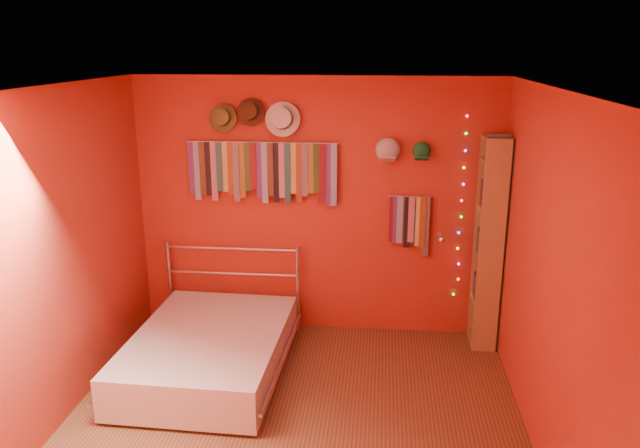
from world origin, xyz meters
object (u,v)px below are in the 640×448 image
(tie_rack, at_px, (262,169))
(bookshelf, at_px, (494,243))
(reading_lamp, at_px, (442,239))
(bed, at_px, (209,351))

(tie_rack, height_order, bookshelf, bookshelf)
(bookshelf, bearing_deg, tie_rack, 175.91)
(tie_rack, xyz_separation_m, bookshelf, (2.17, -0.15, -0.61))
(reading_lamp, xyz_separation_m, bed, (-2.01, -0.81, -0.84))
(tie_rack, relative_size, bookshelf, 0.72)
(bed, bearing_deg, reading_lamp, 23.57)
(bookshelf, height_order, bed, bookshelf)
(reading_lamp, bearing_deg, bookshelf, 0.31)
(reading_lamp, relative_size, bed, 0.15)
(reading_lamp, distance_m, bookshelf, 0.47)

